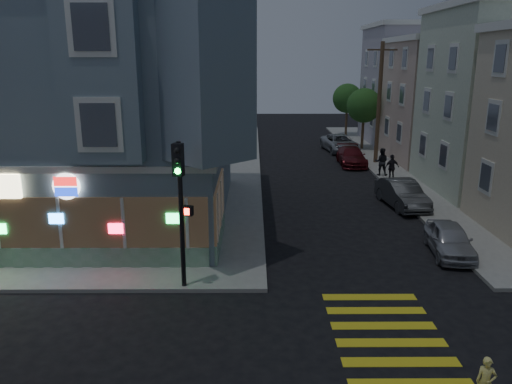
{
  "coord_description": "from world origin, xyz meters",
  "views": [
    {
      "loc": [
        2.51,
        -13.98,
        7.98
      ],
      "look_at": [
        2.62,
        5.85,
        2.64
      ],
      "focal_mm": 35.0,
      "sensor_mm": 36.0,
      "label": 1
    }
  ],
  "objects_px": {
    "street_tree_near": "(364,106)",
    "parked_car_b": "(402,194)",
    "parked_car_a": "(450,239)",
    "fire_hydrant": "(405,190)",
    "pedestrian_a": "(381,162)",
    "parked_car_d": "(340,143)",
    "utility_pole": "(379,101)",
    "running_child": "(486,382)",
    "pedestrian_b": "(392,167)",
    "traffic_signal": "(180,192)",
    "street_tree_far": "(347,98)",
    "parked_car_c": "(351,156)"
  },
  "relations": [
    {
      "from": "street_tree_far",
      "to": "fire_hydrant",
      "type": "relative_size",
      "value": 7.11
    },
    {
      "from": "street_tree_near",
      "to": "pedestrian_a",
      "type": "relative_size",
      "value": 2.82
    },
    {
      "from": "street_tree_near",
      "to": "parked_car_a",
      "type": "xyz_separation_m",
      "value": [
        -1.5,
        -24.46,
        -3.28
      ]
    },
    {
      "from": "parked_car_d",
      "to": "fire_hydrant",
      "type": "xyz_separation_m",
      "value": [
        1.18,
        -15.33,
        -0.2
      ]
    },
    {
      "from": "running_child",
      "to": "parked_car_b",
      "type": "relative_size",
      "value": 0.27
    },
    {
      "from": "street_tree_far",
      "to": "pedestrian_a",
      "type": "xyz_separation_m",
      "value": [
        -0.9,
        -18.47,
        -2.85
      ]
    },
    {
      "from": "running_child",
      "to": "parked_car_c",
      "type": "height_order",
      "value": "parked_car_c"
    },
    {
      "from": "pedestrian_a",
      "to": "running_child",
      "type": "bearing_deg",
      "value": 94.74
    },
    {
      "from": "street_tree_near",
      "to": "traffic_signal",
      "type": "bearing_deg",
      "value": -113.57
    },
    {
      "from": "street_tree_near",
      "to": "running_child",
      "type": "relative_size",
      "value": 4.31
    },
    {
      "from": "parked_car_b",
      "to": "traffic_signal",
      "type": "height_order",
      "value": "traffic_signal"
    },
    {
      "from": "fire_hydrant",
      "to": "street_tree_near",
      "type": "bearing_deg",
      "value": 86.8
    },
    {
      "from": "parked_car_d",
      "to": "fire_hydrant",
      "type": "distance_m",
      "value": 15.38
    },
    {
      "from": "parked_car_b",
      "to": "fire_hydrant",
      "type": "height_order",
      "value": "parked_car_b"
    },
    {
      "from": "pedestrian_b",
      "to": "parked_car_c",
      "type": "height_order",
      "value": "pedestrian_b"
    },
    {
      "from": "street_tree_far",
      "to": "traffic_signal",
      "type": "bearing_deg",
      "value": -108.72
    },
    {
      "from": "utility_pole",
      "to": "pedestrian_a",
      "type": "xyz_separation_m",
      "value": [
        -0.7,
        -4.47,
        -3.71
      ]
    },
    {
      "from": "pedestrian_b",
      "to": "parked_car_c",
      "type": "distance_m",
      "value": 5.77
    },
    {
      "from": "utility_pole",
      "to": "fire_hydrant",
      "type": "height_order",
      "value": "utility_pole"
    },
    {
      "from": "running_child",
      "to": "parked_car_a",
      "type": "relative_size",
      "value": 0.32
    },
    {
      "from": "street_tree_near",
      "to": "parked_car_b",
      "type": "relative_size",
      "value": 1.18
    },
    {
      "from": "utility_pole",
      "to": "parked_car_b",
      "type": "bearing_deg",
      "value": -96.42
    },
    {
      "from": "street_tree_near",
      "to": "parked_car_d",
      "type": "bearing_deg",
      "value": -159.62
    },
    {
      "from": "pedestrian_b",
      "to": "traffic_signal",
      "type": "height_order",
      "value": "traffic_signal"
    },
    {
      "from": "utility_pole",
      "to": "pedestrian_b",
      "type": "height_order",
      "value": "utility_pole"
    },
    {
      "from": "parked_car_c",
      "to": "fire_hydrant",
      "type": "relative_size",
      "value": 6.32
    },
    {
      "from": "street_tree_near",
      "to": "street_tree_far",
      "type": "bearing_deg",
      "value": 90.0
    },
    {
      "from": "pedestrian_b",
      "to": "pedestrian_a",
      "type": "bearing_deg",
      "value": -91.9
    },
    {
      "from": "pedestrian_b",
      "to": "street_tree_far",
      "type": "bearing_deg",
      "value": -105.53
    },
    {
      "from": "street_tree_far",
      "to": "fire_hydrant",
      "type": "bearing_deg",
      "value": -92.14
    },
    {
      "from": "parked_car_a",
      "to": "fire_hydrant",
      "type": "distance_m",
      "value": 8.38
    },
    {
      "from": "street_tree_far",
      "to": "parked_car_d",
      "type": "relative_size",
      "value": 1.0
    },
    {
      "from": "running_child",
      "to": "pedestrian_b",
      "type": "xyz_separation_m",
      "value": [
        3.64,
        21.86,
        0.4
      ]
    },
    {
      "from": "parked_car_a",
      "to": "parked_car_b",
      "type": "relative_size",
      "value": 0.85
    },
    {
      "from": "parked_car_a",
      "to": "fire_hydrant",
      "type": "height_order",
      "value": "parked_car_a"
    },
    {
      "from": "parked_car_a",
      "to": "parked_car_c",
      "type": "bearing_deg",
      "value": 98.87
    },
    {
      "from": "utility_pole",
      "to": "traffic_signal",
      "type": "xyz_separation_m",
      "value": [
        -11.94,
        -21.83,
        -1.15
      ]
    },
    {
      "from": "parked_car_b",
      "to": "parked_car_d",
      "type": "xyz_separation_m",
      "value": [
        -0.58,
        16.79,
        -0.0
      ]
    },
    {
      "from": "pedestrian_b",
      "to": "parked_car_a",
      "type": "bearing_deg",
      "value": 71.9
    },
    {
      "from": "utility_pole",
      "to": "street_tree_far",
      "type": "height_order",
      "value": "utility_pole"
    },
    {
      "from": "parked_car_d",
      "to": "utility_pole",
      "type": "bearing_deg",
      "value": -77.56
    },
    {
      "from": "street_tree_far",
      "to": "parked_car_d",
      "type": "distance_m",
      "value": 9.56
    },
    {
      "from": "pedestrian_b",
      "to": "parked_car_c",
      "type": "xyz_separation_m",
      "value": [
        -1.59,
        5.54,
        -0.33
      ]
    },
    {
      "from": "parked_car_d",
      "to": "fire_hydrant",
      "type": "bearing_deg",
      "value": -92.93
    },
    {
      "from": "utility_pole",
      "to": "fire_hydrant",
      "type": "xyz_separation_m",
      "value": [
        -0.7,
        -10.1,
        -4.25
      ]
    },
    {
      "from": "parked_car_d",
      "to": "parked_car_a",
      "type": "bearing_deg",
      "value": -95.93
    },
    {
      "from": "street_tree_near",
      "to": "fire_hydrant",
      "type": "relative_size",
      "value": 7.11
    },
    {
      "from": "street_tree_near",
      "to": "parked_car_b",
      "type": "distance_m",
      "value": 17.91
    },
    {
      "from": "pedestrian_b",
      "to": "traffic_signal",
      "type": "distance_m",
      "value": 19.79
    },
    {
      "from": "running_child",
      "to": "parked_car_d",
      "type": "distance_m",
      "value": 33.14
    }
  ]
}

